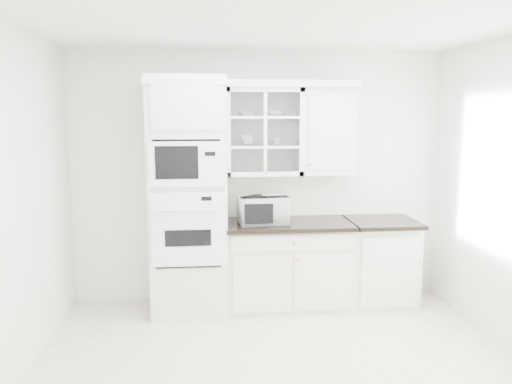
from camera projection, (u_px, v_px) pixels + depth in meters
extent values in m
cube|color=beige|center=(281.00, 375.00, 3.91)|extent=(4.00, 3.50, 0.01)
cube|color=white|center=(259.00, 178.00, 5.41)|extent=(4.00, 0.02, 2.70)
cube|color=white|center=(4.00, 212.00, 3.52)|extent=(0.02, 3.50, 2.70)
cube|color=white|center=(284.00, 19.00, 3.49)|extent=(4.00, 3.50, 0.02)
cube|color=silver|center=(189.00, 197.00, 5.06)|extent=(0.76, 0.65, 2.40)
cube|color=white|center=(188.00, 229.00, 4.77)|extent=(0.70, 0.03, 0.72)
cube|color=black|center=(188.00, 238.00, 4.76)|extent=(0.44, 0.01, 0.16)
cube|color=white|center=(187.00, 164.00, 4.67)|extent=(0.70, 0.03, 0.43)
cube|color=black|center=(177.00, 163.00, 4.64)|extent=(0.40, 0.01, 0.31)
cube|color=silver|center=(288.00, 266.00, 5.29)|extent=(1.30, 0.60, 0.88)
cube|color=black|center=(289.00, 224.00, 5.19)|extent=(1.32, 0.67, 0.04)
cube|color=silver|center=(379.00, 263.00, 5.39)|extent=(0.70, 0.60, 0.88)
cube|color=black|center=(382.00, 222.00, 5.28)|extent=(0.72, 0.67, 0.04)
cube|color=silver|center=(264.00, 132.00, 5.19)|extent=(0.80, 0.33, 0.90)
cube|color=silver|center=(264.00, 146.00, 5.21)|extent=(0.74, 0.29, 0.02)
cube|color=silver|center=(264.00, 117.00, 5.16)|extent=(0.74, 0.29, 0.02)
cube|color=silver|center=(327.00, 132.00, 5.25)|extent=(0.55, 0.33, 0.90)
cube|color=silver|center=(254.00, 84.00, 5.08)|extent=(2.14, 0.38, 0.07)
imported|color=white|center=(263.00, 209.00, 5.13)|extent=(0.53, 0.45, 0.29)
imported|color=white|center=(248.00, 114.00, 5.15)|extent=(0.22, 0.22, 0.05)
imported|color=white|center=(274.00, 113.00, 5.18)|extent=(0.20, 0.20, 0.06)
imported|color=white|center=(247.00, 140.00, 5.19)|extent=(0.15, 0.15, 0.11)
imported|color=white|center=(277.00, 141.00, 5.22)|extent=(0.09, 0.09, 0.08)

